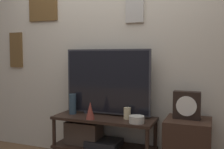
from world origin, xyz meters
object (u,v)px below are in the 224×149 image
Objects in this scene: television at (107,82)px; vase_slim_bronze at (90,110)px; vase_tall_ceramic at (73,104)px; vase_wide_bowl at (137,119)px; candle_jar at (127,113)px; mantel_clock at (187,105)px.

television is 5.31× the size of vase_slim_bronze.
vase_tall_ceramic reaches higher than vase_slim_bronze.
vase_wide_bowl is 1.25× the size of candle_jar.
mantel_clock reaches higher than candle_jar.
candle_jar is (-0.14, 0.12, 0.03)m from vase_wide_bowl.
television is 0.48m from vase_tall_ceramic.
mantel_clock is at bearing 0.47° from vase_tall_ceramic.
vase_slim_bronze is at bearing -157.16° from candle_jar.
vase_wide_bowl is at bearing -26.82° from television.
vase_slim_bronze reaches higher than candle_jar.
television is 0.89m from mantel_clock.
vase_slim_bronze is 0.69× the size of mantel_clock.
vase_tall_ceramic is at bearing 179.86° from candle_jar.
candle_jar is (0.27, -0.09, -0.32)m from television.
vase_slim_bronze is (0.30, -0.15, -0.02)m from vase_tall_ceramic.
candle_jar is at bearing -18.42° from television.
vase_wide_bowl is 0.82× the size of vase_slim_bronze.
vase_tall_ceramic is at bearing 153.04° from vase_slim_bronze.
vase_tall_ceramic is at bearing -179.53° from mantel_clock.
vase_wide_bowl is at bearing -40.01° from candle_jar.
vase_slim_bronze is 0.39m from candle_jar.
vase_tall_ceramic is 1.87× the size of candle_jar.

